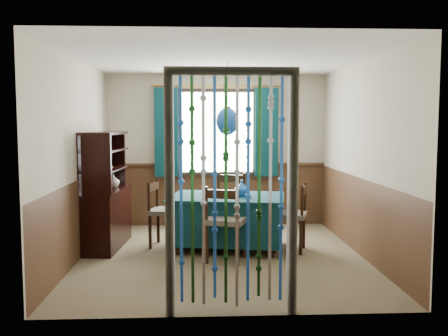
{
  "coord_description": "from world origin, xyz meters",
  "views": [
    {
      "loc": [
        -0.28,
        -6.26,
        1.7
      ],
      "look_at": [
        0.05,
        0.34,
        1.11
      ],
      "focal_mm": 40.0,
      "sensor_mm": 36.0,
      "label": 1
    }
  ],
  "objects": [
    {
      "name": "chair_near",
      "position": [
        0.03,
        -0.25,
        0.5
      ],
      "size": [
        0.58,
        0.57,
        0.94
      ],
      "rotation": [
        0.0,
        0.0,
        -0.32
      ],
      "color": "black",
      "rests_on": "floor"
    },
    {
      "name": "chair_far",
      "position": [
        0.15,
        1.01,
        0.51
      ],
      "size": [
        0.58,
        0.57,
        0.96
      ],
      "rotation": [
        0.0,
        0.0,
        2.85
      ],
      "color": "black",
      "rests_on": "floor"
    },
    {
      "name": "wall_left",
      "position": [
        -1.8,
        0.0,
        1.25
      ],
      "size": [
        0.0,
        4.0,
        4.0
      ],
      "primitive_type": "plane",
      "rotation": [
        1.57,
        0.0,
        1.57
      ],
      "color": "#BCB29A",
      "rests_on": "ground"
    },
    {
      "name": "vase_table",
      "position": [
        0.28,
        0.35,
        0.82
      ],
      "size": [
        0.2,
        0.2,
        0.19
      ],
      "primitive_type": "imported",
      "rotation": [
        0.0,
        0.0,
        0.11
      ],
      "color": "#174B9E",
      "rests_on": "dining_table"
    },
    {
      "name": "pendant_lamp",
      "position": [
        0.09,
        0.37,
        1.73
      ],
      "size": [
        0.29,
        0.29,
        0.96
      ],
      "color": "olive",
      "rests_on": "ceiling"
    },
    {
      "name": "wall_front",
      "position": [
        0.0,
        -2.0,
        1.25
      ],
      "size": [
        3.6,
        0.0,
        3.6
      ],
      "primitive_type": "plane",
      "rotation": [
        -1.57,
        0.0,
        0.0
      ],
      "color": "#BCB29A",
      "rests_on": "ground"
    },
    {
      "name": "wainscot_left",
      "position": [
        -1.79,
        0.0,
        0.5
      ],
      "size": [
        0.0,
        4.0,
        4.0
      ],
      "primitive_type": "plane",
      "rotation": [
        1.57,
        0.0,
        1.57
      ],
      "color": "#482D1B",
      "rests_on": "ground"
    },
    {
      "name": "wainscot_front",
      "position": [
        0.0,
        -1.99,
        0.5
      ],
      "size": [
        3.6,
        0.0,
        3.6
      ],
      "primitive_type": "plane",
      "rotation": [
        -1.57,
        0.0,
        0.0
      ],
      "color": "#482D1B",
      "rests_on": "ground"
    },
    {
      "name": "wainscot_right",
      "position": [
        1.79,
        0.0,
        0.5
      ],
      "size": [
        0.0,
        4.0,
        4.0
      ],
      "primitive_type": "plane",
      "rotation": [
        1.57,
        0.0,
        -1.57
      ],
      "color": "#482D1B",
      "rests_on": "ground"
    },
    {
      "name": "vase_sideboard",
      "position": [
        -1.51,
        0.85,
        0.9
      ],
      "size": [
        0.25,
        0.25,
        0.21
      ],
      "primitive_type": "imported",
      "rotation": [
        0.0,
        0.0,
        -0.29
      ],
      "color": "beige",
      "rests_on": "sideboard"
    },
    {
      "name": "sideboard",
      "position": [
        -1.57,
        0.56,
        0.56
      ],
      "size": [
        0.51,
        1.24,
        1.58
      ],
      "rotation": [
        0.0,
        0.0,
        -0.08
      ],
      "color": "black",
      "rests_on": "floor"
    },
    {
      "name": "wall_right",
      "position": [
        1.8,
        0.0,
        1.25
      ],
      "size": [
        0.0,
        4.0,
        4.0
      ],
      "primitive_type": "plane",
      "rotation": [
        1.57,
        0.0,
        -1.57
      ],
      "color": "#BCB29A",
      "rests_on": "ground"
    },
    {
      "name": "dining_table",
      "position": [
        0.09,
        0.37,
        0.42
      ],
      "size": [
        1.67,
        1.29,
        0.73
      ],
      "rotation": [
        0.0,
        0.0,
        -0.17
      ],
      "color": "#0B3139",
      "rests_on": "floor"
    },
    {
      "name": "chair_left",
      "position": [
        -0.77,
        0.57,
        0.48
      ],
      "size": [
        0.52,
        0.53,
        0.91
      ],
      "rotation": [
        0.0,
        0.0,
        -1.79
      ],
      "color": "black",
      "rests_on": "floor"
    },
    {
      "name": "ceiling",
      "position": [
        0.0,
        0.0,
        2.5
      ],
      "size": [
        4.0,
        4.0,
        0.0
      ],
      "primitive_type": "plane",
      "rotation": [
        3.14,
        0.0,
        0.0
      ],
      "color": "silver",
      "rests_on": "ground"
    },
    {
      "name": "wall_back",
      "position": [
        0.0,
        2.0,
        1.25
      ],
      "size": [
        3.6,
        0.0,
        3.6
      ],
      "primitive_type": "plane",
      "rotation": [
        1.57,
        0.0,
        0.0
      ],
      "color": "#BCB29A",
      "rests_on": "ground"
    },
    {
      "name": "floor",
      "position": [
        0.0,
        0.0,
        0.0
      ],
      "size": [
        4.0,
        4.0,
        0.0
      ],
      "primitive_type": "plane",
      "color": "brown",
      "rests_on": "ground"
    },
    {
      "name": "window",
      "position": [
        0.0,
        1.95,
        1.55
      ],
      "size": [
        1.32,
        0.12,
        1.42
      ],
      "primitive_type": "cube",
      "color": "black",
      "rests_on": "wall_back"
    },
    {
      "name": "chair_right",
      "position": [
        0.94,
        0.23,
        0.48
      ],
      "size": [
        0.54,
        0.55,
        0.9
      ],
      "rotation": [
        0.0,
        0.0,
        1.26
      ],
      "color": "black",
      "rests_on": "floor"
    },
    {
      "name": "wainscot_back",
      "position": [
        0.0,
        1.99,
        0.5
      ],
      "size": [
        3.6,
        0.0,
        3.6
      ],
      "primitive_type": "plane",
      "rotation": [
        1.57,
        0.0,
        0.0
      ],
      "color": "#482D1B",
      "rests_on": "ground"
    },
    {
      "name": "bowl_shelf",
      "position": [
        -1.51,
        0.27,
        1.11
      ],
      "size": [
        0.23,
        0.23,
        0.05
      ],
      "primitive_type": "imported",
      "rotation": [
        0.0,
        0.0,
        -0.06
      ],
      "color": "beige",
      "rests_on": "sideboard"
    },
    {
      "name": "doorway",
      "position": [
        0.0,
        -1.94,
        1.05
      ],
      "size": [
        1.16,
        0.12,
        2.18
      ],
      "primitive_type": null,
      "color": "silver",
      "rests_on": "ground"
    }
  ]
}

